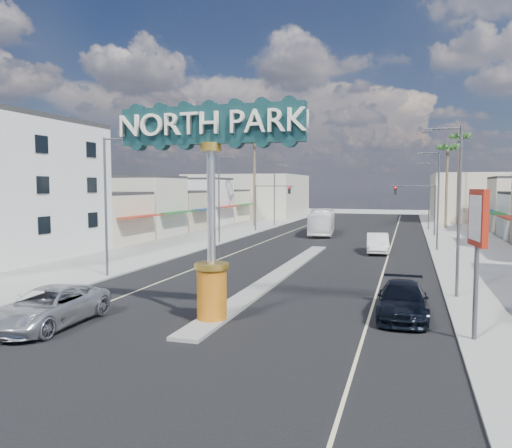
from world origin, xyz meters
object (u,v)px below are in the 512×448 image
Objects in this scene: traffic_signal_right at (419,200)px; palm_right_far at (459,142)px; streetlight_r_near at (456,203)px; car_parked_right at (377,243)px; palm_left_far at (254,146)px; bank_pylon_sign at (478,226)px; streetlight_r_far at (428,192)px; suv_left at (49,307)px; gateway_sign at (211,186)px; city_bus at (322,222)px; traffic_signal_left at (269,199)px; streetlight_l_far at (275,192)px; streetlight_l_mid at (220,194)px; streetlight_l_near at (108,199)px; streetlight_r_mid at (436,195)px; suv_right at (403,300)px; palm_right_mid at (448,152)px.

palm_right_far is (5.82, 18.01, 8.11)m from traffic_signal_right.
streetlight_r_near is 1.70× the size of car_parked_right.
bank_pylon_sign is (23.58, -47.64, -7.07)m from palm_left_far.
palm_left_far is at bearing -175.12° from streetlight_r_far.
gateway_sign is at bearing 20.90° from suv_left.
streetlight_r_far is 0.82× the size of city_bus.
gateway_sign is at bearing -102.33° from traffic_signal_right.
palm_right_far reaches higher than palm_left_far.
traffic_signal_left is 1.05× the size of bank_pylon_sign.
bank_pylon_sign is (21.02, -49.64, -0.64)m from streetlight_l_far.
traffic_signal_right is 41.66m from bank_pylon_sign.
streetlight_l_mid is 0.64× the size of palm_right_far.
streetlight_l_near is 20.00m from streetlight_l_mid.
streetlight_l_near is 1.00× the size of streetlight_r_far.
streetlight_r_mid is (20.87, -22.00, 0.00)m from streetlight_l_far.
traffic_signal_left is 0.67× the size of streetlight_l_mid.
palm_right_far is (28.00, 12.00, 0.89)m from palm_left_far.
streetlight_l_near is 1.53× the size of suv_left.
streetlight_l_far is at bearing -158.54° from palm_right_far.
gateway_sign reaches higher than suv_right.
city_bus is (-12.43, 32.34, -3.53)m from streetlight_r_near.
traffic_signal_right is 0.46× the size of palm_left_far.
palm_right_mid reaches higher than gateway_sign.
palm_left_far reaches higher than suv_right.
streetlight_l_near is 0.69× the size of palm_left_far.
palm_right_mid is at bearing 12.99° from palm_left_far.
palm_right_mid is 22.22m from city_bus.
car_parked_right is 0.48× the size of city_bus.
streetlight_l_mid is (-10.43, 28.02, -0.86)m from gateway_sign.
streetlight_r_far is at bearing 86.36° from suv_right.
palm_left_far is at bearing 139.52° from streetlight_r_mid.
car_parked_right is at bearing -104.59° from palm_right_mid.
suv_right is at bearing -14.36° from streetlight_l_near.
palm_right_mid is at bearing 76.47° from gateway_sign.
palm_right_mid is at bearing 28.42° from traffic_signal_left.
streetlight_r_near reaches higher than traffic_signal_left.
bank_pylon_sign is at bearing -88.07° from traffic_signal_right.
streetlight_l_mid reaches higher than city_bus.
streetlight_l_mid reaches higher than suv_right.
traffic_signal_right is 1.14× the size of car_parked_right.
streetlight_l_near is (-19.62, -33.99, 0.79)m from traffic_signal_right.
palm_right_mid is 6.57m from palm_right_far.
suv_left is (4.05, -10.59, -4.25)m from streetlight_l_near.
city_bus is 1.93× the size of bank_pylon_sign.
suv_right is (-1.26, -38.70, -3.49)m from traffic_signal_right.
streetlight_r_near is 20.00m from streetlight_r_mid.
palm_right_mid is at bearing 70.20° from car_parked_right.
traffic_signal_left is 0.67× the size of streetlight_l_far.
streetlight_l_mid is 31.07m from suv_right.
streetlight_r_mid reaches higher than car_parked_right.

